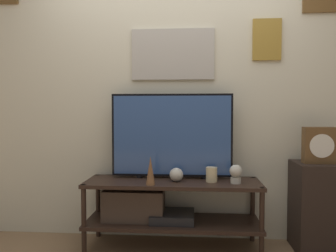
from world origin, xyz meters
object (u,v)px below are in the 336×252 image
candle_jar (212,175)px  decorative_bust (236,173)px  television (172,135)px  mantel_clock (319,145)px  vase_round_glass (176,175)px  vase_slim_bronze (150,171)px

candle_jar → decorative_bust: size_ratio=0.80×
television → candle_jar: (0.34, -0.11, -0.31)m
television → candle_jar: bearing=-18.8°
decorative_bust → mantel_clock: size_ratio=0.51×
television → mantel_clock: (1.20, -0.09, -0.07)m
vase_round_glass → decorative_bust: bearing=-3.4°
vase_round_glass → television: bearing=110.8°
candle_jar → mantel_clock: size_ratio=0.41×
candle_jar → mantel_clock: 0.90m
mantel_clock → vase_round_glass: bearing=-178.4°
television → decorative_bust: size_ratio=6.91×
television → vase_slim_bronze: bearing=-120.2°
candle_jar → mantel_clock: mantel_clock is taller
vase_slim_bronze → decorative_bust: (0.68, 0.11, -0.03)m
television → mantel_clock: television is taller
decorative_bust → mantel_clock: 0.71m
vase_round_glass → vase_slim_bronze: bearing=-145.6°
television → vase_round_glass: bearing=-69.2°
vase_round_glass → mantel_clock: mantel_clock is taller
vase_round_glass → decorative_bust: size_ratio=0.75×
television → candle_jar: size_ratio=8.59×
vase_round_glass → candle_jar: 0.29m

